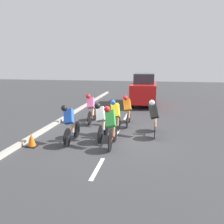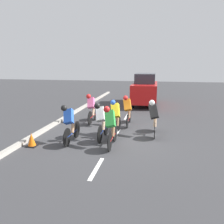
{
  "view_description": "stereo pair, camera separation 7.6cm",
  "coord_description": "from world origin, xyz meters",
  "px_view_note": "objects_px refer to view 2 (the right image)",
  "views": [
    {
      "loc": [
        -1.49,
        8.41,
        2.91
      ],
      "look_at": [
        0.19,
        -0.33,
        0.95
      ],
      "focal_mm": 35.0,
      "sensor_mm": 36.0,
      "label": 1
    },
    {
      "loc": [
        -1.56,
        8.39,
        2.91
      ],
      "look_at": [
        0.19,
        -0.33,
        0.95
      ],
      "focal_mm": 35.0,
      "sensor_mm": 36.0,
      "label": 2
    }
  ],
  "objects_px": {
    "cyclist_orange": "(128,109)",
    "cyclist_pink": "(92,107)",
    "cyclist_black": "(154,117)",
    "cyclist_white": "(101,120)",
    "cyclist_blue": "(70,122)",
    "traffic_cone": "(32,140)",
    "cyclist_yellow": "(116,116)",
    "support_car": "(145,89)",
    "cyclist_green": "(111,125)"
  },
  "relations": [
    {
      "from": "cyclist_white",
      "to": "cyclist_green",
      "type": "xyz_separation_m",
      "value": [
        -0.53,
        0.71,
        0.0
      ]
    },
    {
      "from": "cyclist_white",
      "to": "traffic_cone",
      "type": "height_order",
      "value": "cyclist_white"
    },
    {
      "from": "cyclist_yellow",
      "to": "cyclist_blue",
      "type": "xyz_separation_m",
      "value": [
        1.52,
        1.26,
        -0.01
      ]
    },
    {
      "from": "support_car",
      "to": "cyclist_orange",
      "type": "bearing_deg",
      "value": 85.07
    },
    {
      "from": "cyclist_green",
      "to": "traffic_cone",
      "type": "height_order",
      "value": "cyclist_green"
    },
    {
      "from": "cyclist_black",
      "to": "cyclist_blue",
      "type": "bearing_deg",
      "value": 25.11
    },
    {
      "from": "cyclist_pink",
      "to": "traffic_cone",
      "type": "bearing_deg",
      "value": 71.21
    },
    {
      "from": "cyclist_orange",
      "to": "cyclist_green",
      "type": "bearing_deg",
      "value": 85.47
    },
    {
      "from": "cyclist_orange",
      "to": "cyclist_blue",
      "type": "bearing_deg",
      "value": 56.58
    },
    {
      "from": "cyclist_pink",
      "to": "cyclist_green",
      "type": "bearing_deg",
      "value": 118.01
    },
    {
      "from": "cyclist_pink",
      "to": "traffic_cone",
      "type": "height_order",
      "value": "cyclist_pink"
    },
    {
      "from": "cyclist_yellow",
      "to": "cyclist_blue",
      "type": "bearing_deg",
      "value": 39.67
    },
    {
      "from": "cyclist_white",
      "to": "traffic_cone",
      "type": "relative_size",
      "value": 3.4
    },
    {
      "from": "cyclist_yellow",
      "to": "cyclist_white",
      "type": "xyz_separation_m",
      "value": [
        0.46,
        0.69,
        0.01
      ]
    },
    {
      "from": "cyclist_pink",
      "to": "support_car",
      "type": "distance_m",
      "value": 6.15
    },
    {
      "from": "cyclist_orange",
      "to": "cyclist_white",
      "type": "height_order",
      "value": "cyclist_white"
    },
    {
      "from": "cyclist_black",
      "to": "support_car",
      "type": "bearing_deg",
      "value": -84.04
    },
    {
      "from": "cyclist_white",
      "to": "cyclist_pink",
      "type": "bearing_deg",
      "value": -65.07
    },
    {
      "from": "cyclist_orange",
      "to": "support_car",
      "type": "relative_size",
      "value": 0.39
    },
    {
      "from": "cyclist_blue",
      "to": "traffic_cone",
      "type": "height_order",
      "value": "cyclist_blue"
    },
    {
      "from": "cyclist_black",
      "to": "cyclist_pink",
      "type": "distance_m",
      "value": 3.4
    },
    {
      "from": "cyclist_green",
      "to": "traffic_cone",
      "type": "relative_size",
      "value": 3.37
    },
    {
      "from": "cyclist_blue",
      "to": "cyclist_green",
      "type": "xyz_separation_m",
      "value": [
        -1.6,
        0.13,
        0.02
      ]
    },
    {
      "from": "cyclist_orange",
      "to": "traffic_cone",
      "type": "height_order",
      "value": "cyclist_orange"
    },
    {
      "from": "cyclist_orange",
      "to": "traffic_cone",
      "type": "bearing_deg",
      "value": 48.33
    },
    {
      "from": "cyclist_orange",
      "to": "support_car",
      "type": "bearing_deg",
      "value": -94.93
    },
    {
      "from": "cyclist_black",
      "to": "cyclist_white",
      "type": "relative_size",
      "value": 0.99
    },
    {
      "from": "cyclist_yellow",
      "to": "cyclist_pink",
      "type": "height_order",
      "value": "cyclist_yellow"
    },
    {
      "from": "traffic_cone",
      "to": "cyclist_yellow",
      "type": "bearing_deg",
      "value": -145.06
    },
    {
      "from": "cyclist_yellow",
      "to": "cyclist_white",
      "type": "relative_size",
      "value": 1.01
    },
    {
      "from": "cyclist_yellow",
      "to": "support_car",
      "type": "bearing_deg",
      "value": -96.28
    },
    {
      "from": "cyclist_black",
      "to": "support_car",
      "type": "xyz_separation_m",
      "value": [
        0.74,
        -7.13,
        0.3
      ]
    },
    {
      "from": "traffic_cone",
      "to": "support_car",
      "type": "bearing_deg",
      "value": -111.01
    },
    {
      "from": "cyclist_yellow",
      "to": "cyclist_black",
      "type": "height_order",
      "value": "cyclist_black"
    },
    {
      "from": "cyclist_orange",
      "to": "cyclist_blue",
      "type": "distance_m",
      "value": 3.31
    },
    {
      "from": "cyclist_black",
      "to": "cyclist_white",
      "type": "height_order",
      "value": "cyclist_black"
    },
    {
      "from": "cyclist_green",
      "to": "support_car",
      "type": "relative_size",
      "value": 0.39
    },
    {
      "from": "cyclist_black",
      "to": "traffic_cone",
      "type": "bearing_deg",
      "value": 25.99
    },
    {
      "from": "cyclist_pink",
      "to": "cyclist_white",
      "type": "bearing_deg",
      "value": 114.93
    },
    {
      "from": "cyclist_yellow",
      "to": "support_car",
      "type": "xyz_separation_m",
      "value": [
        -0.8,
        -7.3,
        0.33
      ]
    },
    {
      "from": "cyclist_yellow",
      "to": "traffic_cone",
      "type": "distance_m",
      "value": 3.38
    },
    {
      "from": "cyclist_orange",
      "to": "cyclist_pink",
      "type": "height_order",
      "value": "cyclist_pink"
    },
    {
      "from": "cyclist_orange",
      "to": "cyclist_pink",
      "type": "relative_size",
      "value": 0.98
    },
    {
      "from": "cyclist_green",
      "to": "cyclist_white",
      "type": "bearing_deg",
      "value": -53.07
    },
    {
      "from": "cyclist_yellow",
      "to": "cyclist_pink",
      "type": "distance_m",
      "value": 2.23
    },
    {
      "from": "cyclist_blue",
      "to": "cyclist_pink",
      "type": "distance_m",
      "value": 2.89
    },
    {
      "from": "cyclist_orange",
      "to": "cyclist_blue",
      "type": "xyz_separation_m",
      "value": [
        1.83,
        2.77,
        -0.01
      ]
    },
    {
      "from": "cyclist_white",
      "to": "traffic_cone",
      "type": "bearing_deg",
      "value": 28.19
    },
    {
      "from": "cyclist_blue",
      "to": "traffic_cone",
      "type": "distance_m",
      "value": 1.48
    },
    {
      "from": "support_car",
      "to": "traffic_cone",
      "type": "height_order",
      "value": "support_car"
    }
  ]
}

